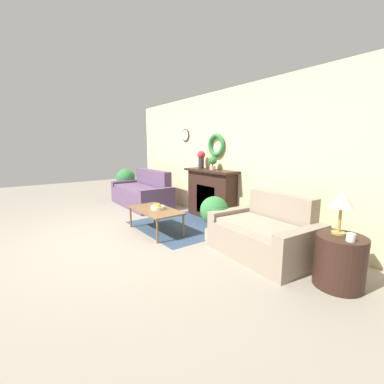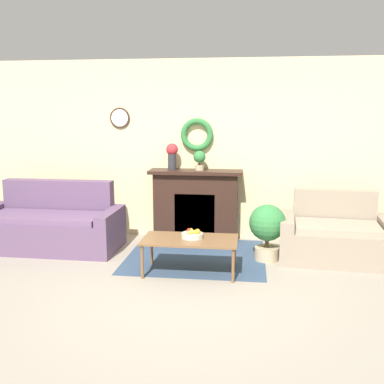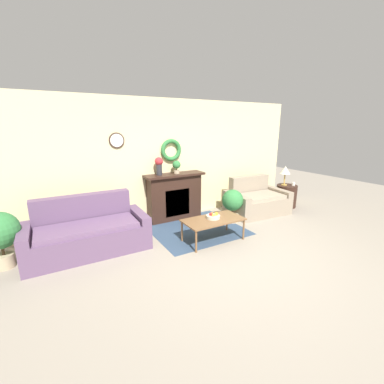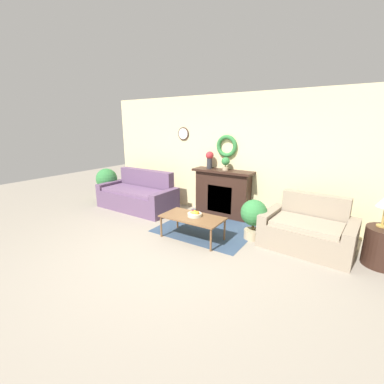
{
  "view_description": "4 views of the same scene",
  "coord_description": "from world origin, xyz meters",
  "px_view_note": "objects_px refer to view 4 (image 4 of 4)",
  "views": [
    {
      "loc": [
        4.09,
        -1.26,
        1.56
      ],
      "look_at": [
        0.27,
        1.58,
        0.71
      ],
      "focal_mm": 24.0,
      "sensor_mm": 36.0,
      "label": 1
    },
    {
      "loc": [
        0.72,
        -4.23,
        1.93
      ],
      "look_at": [
        0.0,
        1.32,
        0.92
      ],
      "focal_mm": 42.0,
      "sensor_mm": 36.0,
      "label": 2
    },
    {
      "loc": [
        -2.57,
        -2.78,
        2.14
      ],
      "look_at": [
        -0.14,
        1.42,
        0.86
      ],
      "focal_mm": 24.0,
      "sensor_mm": 36.0,
      "label": 3
    },
    {
      "loc": [
        2.42,
        -2.78,
        2.05
      ],
      "look_at": [
        -0.25,
        1.34,
        0.76
      ],
      "focal_mm": 24.0,
      "sensor_mm": 36.0,
      "label": 4
    }
  ],
  "objects_px": {
    "fruit_bowl": "(195,214)",
    "potted_plant_floor_by_loveseat": "(254,216)",
    "couch_left": "(138,196)",
    "fireplace": "(223,193)",
    "side_table_by_loveseat": "(384,247)",
    "vase_on_mantel_left": "(210,159)",
    "potted_plant_on_mantel": "(226,162)",
    "loveseat_right": "(308,230)",
    "coffee_table": "(192,218)",
    "potted_plant_floor_by_couch": "(107,180)"
  },
  "relations": [
    {
      "from": "coffee_table",
      "to": "vase_on_mantel_left",
      "type": "relative_size",
      "value": 2.91
    },
    {
      "from": "fireplace",
      "to": "potted_plant_floor_by_couch",
      "type": "relative_size",
      "value": 1.55
    },
    {
      "from": "side_table_by_loveseat",
      "to": "potted_plant_floor_by_couch",
      "type": "distance_m",
      "value": 6.21
    },
    {
      "from": "loveseat_right",
      "to": "potted_plant_on_mantel",
      "type": "height_order",
      "value": "potted_plant_on_mantel"
    },
    {
      "from": "fireplace",
      "to": "coffee_table",
      "type": "distance_m",
      "value": 1.44
    },
    {
      "from": "couch_left",
      "to": "potted_plant_floor_by_loveseat",
      "type": "xyz_separation_m",
      "value": [
        3.05,
        -0.16,
        0.13
      ]
    },
    {
      "from": "potted_plant_floor_by_loveseat",
      "to": "side_table_by_loveseat",
      "type": "bearing_deg",
      "value": 4.3
    },
    {
      "from": "fruit_bowl",
      "to": "potted_plant_on_mantel",
      "type": "bearing_deg",
      "value": 92.88
    },
    {
      "from": "side_table_by_loveseat",
      "to": "potted_plant_floor_by_loveseat",
      "type": "xyz_separation_m",
      "value": [
        -1.95,
        -0.15,
        0.15
      ]
    },
    {
      "from": "coffee_table",
      "to": "side_table_by_loveseat",
      "type": "bearing_deg",
      "value": 14.55
    },
    {
      "from": "fruit_bowl",
      "to": "side_table_by_loveseat",
      "type": "xyz_separation_m",
      "value": [
        2.86,
        0.71,
        -0.17
      ]
    },
    {
      "from": "vase_on_mantel_left",
      "to": "coffee_table",
      "type": "bearing_deg",
      "value": -72.26
    },
    {
      "from": "couch_left",
      "to": "potted_plant_on_mantel",
      "type": "distance_m",
      "value": 2.35
    },
    {
      "from": "couch_left",
      "to": "fruit_bowl",
      "type": "bearing_deg",
      "value": -18.04
    },
    {
      "from": "fruit_bowl",
      "to": "vase_on_mantel_left",
      "type": "distance_m",
      "value": 1.69
    },
    {
      "from": "couch_left",
      "to": "loveseat_right",
      "type": "height_order",
      "value": "couch_left"
    },
    {
      "from": "potted_plant_floor_by_loveseat",
      "to": "coffee_table",
      "type": "bearing_deg",
      "value": -147.25
    },
    {
      "from": "fruit_bowl",
      "to": "potted_plant_floor_by_loveseat",
      "type": "bearing_deg",
      "value": 31.65
    },
    {
      "from": "coffee_table",
      "to": "fireplace",
      "type": "bearing_deg",
      "value": 94.07
    },
    {
      "from": "couch_left",
      "to": "coffee_table",
      "type": "xyz_separation_m",
      "value": [
        2.11,
        -0.76,
        0.07
      ]
    },
    {
      "from": "fireplace",
      "to": "couch_left",
      "type": "height_order",
      "value": "fireplace"
    },
    {
      "from": "potted_plant_floor_by_couch",
      "to": "couch_left",
      "type": "bearing_deg",
      "value": -2.14
    },
    {
      "from": "side_table_by_loveseat",
      "to": "vase_on_mantel_left",
      "type": "xyz_separation_m",
      "value": [
        -3.35,
        0.68,
        1.01
      ]
    },
    {
      "from": "couch_left",
      "to": "potted_plant_floor_by_loveseat",
      "type": "distance_m",
      "value": 3.05
    },
    {
      "from": "fireplace",
      "to": "loveseat_right",
      "type": "distance_m",
      "value": 2.06
    },
    {
      "from": "potted_plant_floor_by_loveseat",
      "to": "fruit_bowl",
      "type": "bearing_deg",
      "value": -148.35
    },
    {
      "from": "vase_on_mantel_left",
      "to": "potted_plant_floor_by_couch",
      "type": "relative_size",
      "value": 0.44
    },
    {
      "from": "potted_plant_on_mantel",
      "to": "potted_plant_floor_by_loveseat",
      "type": "distance_m",
      "value": 1.5
    },
    {
      "from": "fruit_bowl",
      "to": "couch_left",
      "type": "bearing_deg",
      "value": 161.34
    },
    {
      "from": "couch_left",
      "to": "coffee_table",
      "type": "bearing_deg",
      "value": -19.21
    },
    {
      "from": "loveseat_right",
      "to": "vase_on_mantel_left",
      "type": "xyz_separation_m",
      "value": [
        -2.3,
        0.65,
        1.0
      ]
    },
    {
      "from": "couch_left",
      "to": "fruit_bowl",
      "type": "distance_m",
      "value": 2.26
    },
    {
      "from": "fruit_bowl",
      "to": "potted_plant_floor_by_loveseat",
      "type": "relative_size",
      "value": 0.35
    },
    {
      "from": "couch_left",
      "to": "potted_plant_on_mantel",
      "type": "bearing_deg",
      "value": 18.18
    },
    {
      "from": "couch_left",
      "to": "vase_on_mantel_left",
      "type": "bearing_deg",
      "value": 22.81
    },
    {
      "from": "side_table_by_loveseat",
      "to": "potted_plant_floor_by_couch",
      "type": "relative_size",
      "value": 0.66
    },
    {
      "from": "coffee_table",
      "to": "fruit_bowl",
      "type": "bearing_deg",
      "value": 58.9
    },
    {
      "from": "potted_plant_floor_by_loveseat",
      "to": "vase_on_mantel_left",
      "type": "bearing_deg",
      "value": 149.27
    },
    {
      "from": "loveseat_right",
      "to": "potted_plant_floor_by_couch",
      "type": "bearing_deg",
      "value": -175.84
    },
    {
      "from": "loveseat_right",
      "to": "vase_on_mantel_left",
      "type": "distance_m",
      "value": 2.59
    },
    {
      "from": "fireplace",
      "to": "vase_on_mantel_left",
      "type": "height_order",
      "value": "vase_on_mantel_left"
    },
    {
      "from": "couch_left",
      "to": "fireplace",
      "type": "bearing_deg",
      "value": 19.02
    },
    {
      "from": "fireplace",
      "to": "vase_on_mantel_left",
      "type": "distance_m",
      "value": 0.84
    },
    {
      "from": "fireplace",
      "to": "side_table_by_loveseat",
      "type": "height_order",
      "value": "fireplace"
    },
    {
      "from": "fruit_bowl",
      "to": "potted_plant_floor_by_loveseat",
      "type": "height_order",
      "value": "potted_plant_floor_by_loveseat"
    },
    {
      "from": "fruit_bowl",
      "to": "potted_plant_floor_by_couch",
      "type": "distance_m",
      "value": 3.43
    },
    {
      "from": "loveseat_right",
      "to": "coffee_table",
      "type": "height_order",
      "value": "loveseat_right"
    },
    {
      "from": "couch_left",
      "to": "potted_plant_floor_by_couch",
      "type": "height_order",
      "value": "couch_left"
    },
    {
      "from": "fireplace",
      "to": "potted_plant_floor_by_loveseat",
      "type": "bearing_deg",
      "value": -38.43
    },
    {
      "from": "potted_plant_on_mantel",
      "to": "potted_plant_floor_by_loveseat",
      "type": "height_order",
      "value": "potted_plant_on_mantel"
    }
  ]
}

